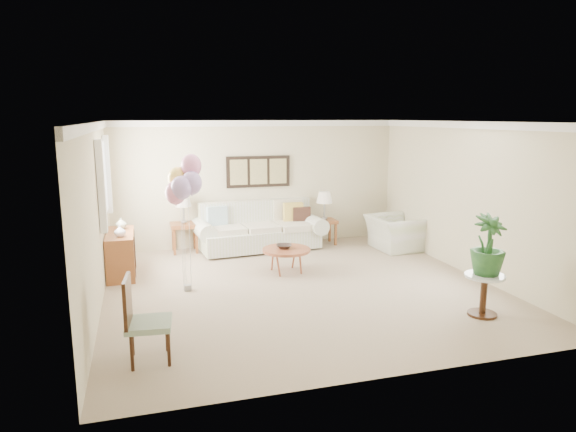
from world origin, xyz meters
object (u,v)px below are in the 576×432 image
object	(u,v)px
balloon_cluster	(184,182)
accent_chair	(142,318)
sofa	(259,231)
armchair	(394,233)
coffee_table	(286,251)

from	to	relation	value
balloon_cluster	accent_chair	bearing A→B (deg)	-106.86
sofa	armchair	bearing A→B (deg)	-16.36
accent_chair	balloon_cluster	world-z (taller)	balloon_cluster
accent_chair	coffee_table	bearing A→B (deg)	48.61
sofa	balloon_cluster	world-z (taller)	balloon_cluster
balloon_cluster	armchair	bearing A→B (deg)	18.37
sofa	accent_chair	size ratio (longest dim) A/B	2.74
accent_chair	armchair	bearing A→B (deg)	36.50
coffee_table	armchair	distance (m)	2.72
coffee_table	accent_chair	xyz separation A→B (m)	(-2.44, -2.76, 0.12)
sofa	coffee_table	size ratio (longest dim) A/B	3.22
armchair	accent_chair	bearing A→B (deg)	123.81
coffee_table	accent_chair	world-z (taller)	accent_chair
armchair	coffee_table	bearing A→B (deg)	107.30
sofa	balloon_cluster	bearing A→B (deg)	-126.86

